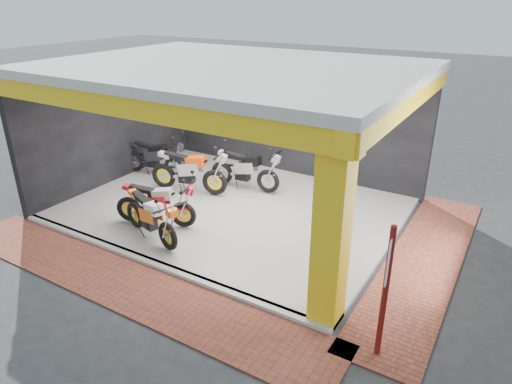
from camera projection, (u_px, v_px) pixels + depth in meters
ground at (184, 244)px, 10.24m from camera, size 80.00×80.00×0.00m
showroom_floor at (233, 208)px, 11.78m from camera, size 8.00×6.00×0.10m
showroom_ceiling at (230, 68)px, 10.36m from camera, size 8.40×6.40×0.20m
back_wall at (290, 118)px, 13.53m from camera, size 8.20×0.20×3.50m
left_wall at (113, 123)px, 13.04m from camera, size 0.20×6.20×3.50m
corner_column at (332, 230)px, 7.17m from camera, size 0.50×0.50×3.50m
header_beam_front at (136, 107)px, 8.12m from camera, size 8.40×0.30×0.40m
header_beam_right at (406, 101)px, 8.58m from camera, size 0.30×6.40×0.40m
floor_kerb at (152, 263)px, 9.42m from camera, size 8.00×0.20×0.10m
paver_front at (124, 283)px, 8.82m from camera, size 9.00×1.40×0.03m
paver_right at (424, 261)px, 9.53m from camera, size 1.40×7.00×0.03m
signpost at (386, 288)px, 6.61m from camera, size 0.09×0.32×2.26m
moto_hero at (167, 223)px, 9.54m from camera, size 2.25×1.33×1.29m
moto_row_a at (182, 203)px, 10.47m from camera, size 2.24×1.41×1.29m
moto_row_b at (268, 170)px, 12.29m from camera, size 2.29×1.02×1.36m
moto_row_c at (214, 170)px, 12.14m from camera, size 2.51×1.39×1.45m
moto_row_d at (174, 157)px, 13.40m from camera, size 2.23×1.21×1.29m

